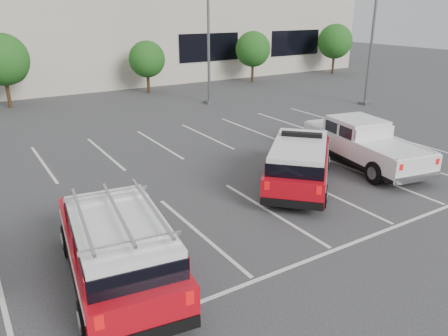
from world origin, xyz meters
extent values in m
plane|color=#313133|center=(0.00, 0.00, 0.00)|extent=(120.00, 120.00, 0.00)
cube|color=silver|center=(0.00, 4.50, 0.01)|extent=(23.00, 15.00, 0.01)
cube|color=beige|center=(0.00, 32.00, 4.00)|extent=(60.00, 15.00, 8.00)
cylinder|color=#3F2B19|center=(-5.00, 22.00, 0.92)|extent=(0.24, 0.24, 1.84)
sphere|color=#1B4F15|center=(-5.00, 22.00, 3.16)|extent=(3.37, 3.37, 3.37)
sphere|color=#1B4F15|center=(-4.60, 22.20, 2.65)|extent=(2.24, 2.24, 2.24)
cylinder|color=#3F2B19|center=(5.00, 22.00, 0.76)|extent=(0.24, 0.24, 1.51)
sphere|color=#1B4F15|center=(5.00, 22.00, 2.60)|extent=(2.77, 2.77, 2.77)
sphere|color=#1B4F15|center=(5.40, 22.20, 2.18)|extent=(1.85, 1.85, 1.85)
cylinder|color=#3F2B19|center=(15.00, 22.00, 0.84)|extent=(0.24, 0.24, 1.67)
sphere|color=#1B4F15|center=(15.00, 22.00, 2.88)|extent=(3.07, 3.07, 3.07)
sphere|color=#1B4F15|center=(15.40, 22.20, 2.42)|extent=(2.05, 2.05, 2.05)
cylinder|color=#3F2B19|center=(25.00, 22.00, 0.92)|extent=(0.24, 0.24, 1.84)
sphere|color=#1B4F15|center=(25.00, 22.00, 3.16)|extent=(3.37, 3.37, 3.37)
sphere|color=#1B4F15|center=(25.40, 22.20, 2.65)|extent=(2.24, 2.24, 2.24)
cube|color=#59595E|center=(7.00, 16.00, 0.10)|extent=(0.60, 0.60, 0.20)
cylinder|color=#59595E|center=(7.00, 16.00, 5.00)|extent=(0.18, 0.18, 10.00)
cube|color=#59595E|center=(16.00, 10.00, 0.10)|extent=(0.60, 0.60, 0.20)
cylinder|color=#59595E|center=(16.00, 10.00, 5.00)|extent=(0.18, 0.18, 10.00)
cube|color=#B40813|center=(2.33, 1.32, 0.77)|extent=(5.42, 5.35, 0.85)
cube|color=black|center=(1.97, 0.96, 1.42)|extent=(4.14, 4.10, 0.45)
cube|color=silver|center=(1.97, 0.96, 1.73)|extent=(4.06, 4.02, 0.16)
cube|color=black|center=(2.59, 1.57, 1.89)|extent=(1.25, 1.28, 0.15)
cube|color=silver|center=(6.20, 1.63, 0.81)|extent=(3.19, 6.44, 0.89)
cube|color=black|center=(6.30, 2.18, 1.49)|extent=(2.31, 2.49, 0.47)
cube|color=silver|center=(6.30, 2.18, 1.80)|extent=(2.26, 2.44, 0.17)
cube|color=#B40813|center=(-5.52, -1.05, 0.82)|extent=(2.86, 5.71, 0.90)
cube|color=black|center=(-5.59, -1.58, 1.50)|extent=(2.46, 3.99, 0.47)
cube|color=silver|center=(-5.59, -1.58, 1.83)|extent=(2.41, 3.91, 0.17)
cube|color=#A5A5A8|center=(-5.59, -1.58, 2.13)|extent=(2.47, 3.62, 0.06)
camera|label=1|loc=(-8.21, -10.18, 6.35)|focal=35.00mm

